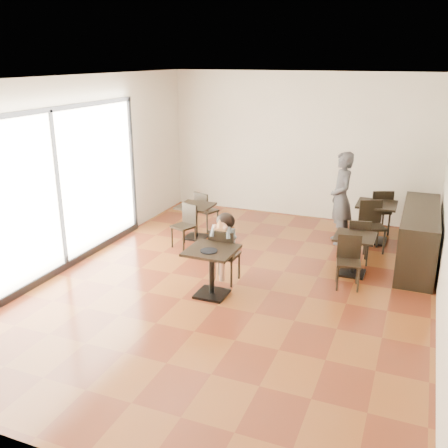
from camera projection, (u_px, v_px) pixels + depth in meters
The scene contains 22 objects.
floor at pixel (236, 284), 8.04m from camera, with size 6.00×8.00×0.01m, color brown.
ceiling at pixel (237, 78), 7.01m from camera, with size 6.00×8.00×0.01m, color white.
wall_back at pixel (300, 146), 11.04m from camera, with size 6.00×0.01×3.20m, color silver.
wall_front at pixel (61, 304), 4.01m from camera, with size 6.00×0.01×3.20m, color silver.
wall_left at pixel (74, 172), 8.59m from camera, with size 0.01×8.00×3.20m, color silver.
storefront_window at pixel (57, 190), 8.20m from camera, with size 0.04×4.50×2.60m, color white.
child_table at pixel (212, 272), 7.56m from camera, with size 0.72×0.72×0.76m, color black, non-canonical shape.
child_chair at pixel (225, 255), 8.02m from camera, with size 0.41×0.41×0.92m, color black, non-canonical shape.
child at pixel (225, 248), 7.98m from camera, with size 0.41×0.58×1.15m, color slate, non-canonical shape.
plate at pixel (209, 251), 7.35m from camera, with size 0.26×0.26×0.02m, color black.
pizza_slice at pixel (221, 227), 7.68m from camera, with size 0.27×0.21×0.06m, color #DAB979, non-canonical shape.
adult_patron at pixel (341, 198), 9.59m from camera, with size 0.66×0.43×1.80m, color #3D3D42.
cafe_table_mid at pixel (353, 255), 8.32m from camera, with size 0.65×0.65×0.69m, color black, non-canonical shape.
cafe_table_left at pixel (196, 222), 9.98m from camera, with size 0.66×0.66×0.69m, color black, non-canonical shape.
cafe_table_back at pixel (375, 223), 9.78m from camera, with size 0.74×0.74×0.78m, color black, non-canonical shape.
chair_mid_a at pixel (358, 240), 8.78m from camera, with size 0.37×0.37×0.83m, color black, non-canonical shape.
chair_mid_b at pixel (349, 263), 7.81m from camera, with size 0.37×0.37×0.83m, color black, non-canonical shape.
chair_left_a at pixel (207, 211), 10.45m from camera, with size 0.37×0.37×0.83m, color black, non-canonical shape.
chair_left_b at pixel (183, 227), 9.48m from camera, with size 0.37×0.37×0.83m, color black, non-canonical shape.
chair_back_a at pixel (378, 211), 10.24m from camera, with size 0.42×0.42×0.94m, color black, non-canonical shape.
chair_back_b at pixel (372, 227), 9.28m from camera, with size 0.42×0.42×0.94m, color black, non-canonical shape.
service_counter at pixel (418, 237), 8.69m from camera, with size 0.60×2.40×1.00m, color black.
Camera 1 is at (2.56, -6.84, 3.50)m, focal length 40.00 mm.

